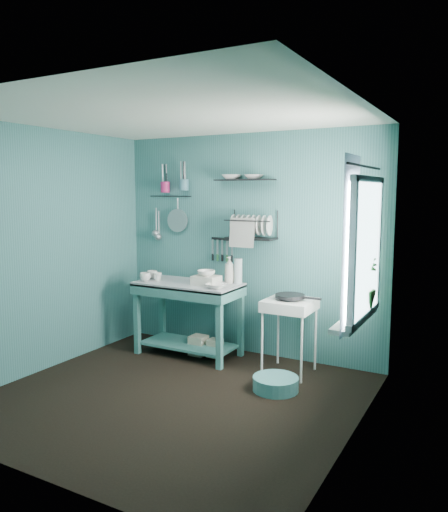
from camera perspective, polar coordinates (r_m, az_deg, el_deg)
The scene contains 36 objects.
floor at distance 4.73m, azimuth -5.71°, elevation -15.73°, with size 3.20×3.20×0.00m, color black.
ceiling at distance 4.40m, azimuth -6.14°, elevation 15.78°, with size 3.20×3.20×0.00m, color silver.
wall_back at distance 5.68m, azimuth 2.72°, elevation 1.27°, with size 3.20×3.20×0.00m, color #336868.
wall_front at distance 3.29m, azimuth -20.98°, elevation -3.67°, with size 3.20×3.20×0.00m, color #336868.
wall_left at distance 5.46m, azimuth -19.86°, elevation 0.59°, with size 3.00×3.00×0.00m, color #336868.
wall_right at distance 3.73m, azimuth 14.74°, elevation -2.17°, with size 3.00×3.00×0.00m, color #336868.
work_counter at distance 5.72m, azimuth -4.08°, elevation -7.17°, with size 1.18×0.59×0.84m, color #387671.
mug_left at distance 5.77m, azimuth -9.00°, elevation -2.38°, with size 0.12×0.12×0.10m, color silver.
mug_mid at distance 5.79m, azimuth -7.61°, elevation -2.34°, with size 0.10×0.10×0.09m, color silver.
mug_right at distance 5.91m, azimuth -8.20°, elevation -2.14°, with size 0.12×0.12×0.10m, color silver.
wash_tub at distance 5.47m, azimuth -2.04°, elevation -2.80°, with size 0.28×0.22×0.10m, color beige.
tub_bowl at distance 5.46m, azimuth -2.04°, elevation -1.97°, with size 0.20×0.20×0.06m, color silver.
soap_bottle at distance 5.56m, azimuth 0.62°, elevation -1.59°, with size 0.12×0.12×0.30m, color beige.
water_bottle at distance 5.54m, azimuth 1.63°, elevation -1.74°, with size 0.09×0.09×0.28m, color silver.
counter_bowl at distance 5.27m, azimuth -0.89°, elevation -3.45°, with size 0.22×0.22×0.05m, color silver.
hotplate_stand at distance 5.21m, azimuth 7.46°, elevation -9.10°, with size 0.48×0.48×0.77m, color white.
frying_pan at distance 5.10m, azimuth 7.54°, elevation -4.56°, with size 0.30×0.30×0.04m, color black.
knife_strip at distance 5.79m, azimuth -0.16°, elevation 1.95°, with size 0.32×0.02×0.03m, color black.
dish_rack at distance 5.50m, azimuth 3.14°, elevation 3.58°, with size 0.55×0.24×0.32m, color black.
upper_shelf at distance 5.56m, azimuth 2.35°, elevation 8.69°, with size 0.70×0.18×0.01m, color black.
shelf_bowl_left at distance 5.63m, azimuth 0.89°, elevation 9.22°, with size 0.21×0.21×0.05m, color silver.
shelf_bowl_right at distance 5.51m, azimuth 3.44°, elevation 9.70°, with size 0.20×0.20×0.05m, color silver.
utensil_cup_magenta at distance 6.14m, azimuth -6.74°, elevation 7.82°, with size 0.11×0.11×0.13m, color #AC1F5B.
utensil_cup_teal at distance 5.98m, azimuth -4.60°, elevation 8.11°, with size 0.11×0.11×0.13m, color teal.
colander at distance 6.08m, azimuth -5.34°, elevation 4.07°, with size 0.28×0.28×0.03m, color #9DA0A5.
ladle_outer at distance 6.28m, azimuth -7.76°, elevation 4.12°, with size 0.01×0.01×0.30m, color #9DA0A5.
ladle_inner at distance 6.26m, azimuth -7.47°, elevation 3.76°, with size 0.01×0.01×0.30m, color #9DA0A5.
hook_rail at distance 6.15m, azimuth -6.14°, elevation 6.81°, with size 0.01×0.01×0.60m, color black.
window_glass at distance 4.15m, azimuth 16.13°, elevation 0.81°, with size 1.10×1.10×0.00m, color white.
windowsill at distance 4.27m, azimuth 14.72°, elevation -7.00°, with size 0.16×0.95×0.04m, color white.
curtain at distance 3.87m, azimuth 14.23°, elevation 1.17°, with size 1.35×1.35×0.00m, color white.
curtain_rod at distance 4.14m, azimuth 15.83°, elevation 9.83°, with size 0.02×0.02×1.05m, color black.
potted_plant at distance 4.39m, azimuth 15.22°, elevation -3.07°, with size 0.28×0.28×0.50m, color #2B6829.
storage_tin_large at distance 5.79m, azimuth -2.94°, elevation -10.15°, with size 0.18×0.18×0.22m, color tan.
storage_tin_small at distance 5.72m, azimuth -1.04°, elevation -10.47°, with size 0.15×0.15×0.20m, color tan.
floor_basin at distance 4.85m, azimuth 5.92°, elevation -14.31°, with size 0.43×0.43×0.13m, color teal.
Camera 1 is at (2.48, -3.58, 1.85)m, focal length 35.00 mm.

